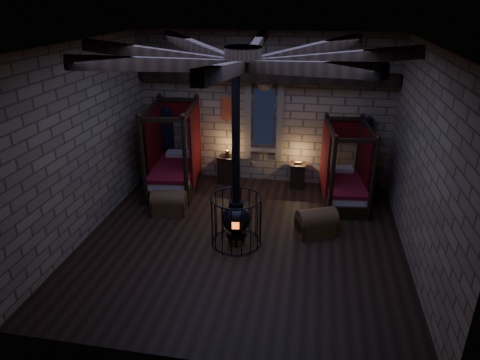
% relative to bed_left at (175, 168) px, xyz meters
% --- Properties ---
extents(room, '(7.02, 7.02, 4.29)m').
position_rel_bed_left_xyz_m(room, '(2.35, -2.38, 3.16)').
color(room, black).
rests_on(room, ground).
extents(bed_left, '(1.44, 2.37, 2.36)m').
position_rel_bed_left_xyz_m(bed_left, '(0.00, 0.00, 0.00)').
color(bed_left, black).
rests_on(bed_left, ground).
extents(bed_right, '(1.25, 2.07, 2.06)m').
position_rel_bed_left_xyz_m(bed_right, '(4.61, -0.06, -0.07)').
color(bed_right, black).
rests_on(bed_right, ground).
extents(trunk_left, '(0.90, 0.63, 0.62)m').
position_rel_bed_left_xyz_m(trunk_left, '(0.32, -1.52, -0.31)').
color(trunk_left, '#55381A').
rests_on(trunk_left, ground).
extents(trunk_right, '(1.01, 0.86, 0.64)m').
position_rel_bed_left_xyz_m(trunk_right, '(3.95, -1.89, -0.30)').
color(trunk_right, '#55381A').
rests_on(trunk_right, ground).
extents(nightstand_left, '(0.57, 0.55, 0.98)m').
position_rel_bed_left_xyz_m(nightstand_left, '(1.36, 0.64, -0.17)').
color(nightstand_left, black).
rests_on(nightstand_left, ground).
extents(nightstand_right, '(0.45, 0.43, 0.76)m').
position_rel_bed_left_xyz_m(nightstand_right, '(3.38, 0.64, -0.22)').
color(nightstand_right, black).
rests_on(nightstand_right, ground).
extents(stove, '(1.10, 1.10, 4.05)m').
position_rel_bed_left_xyz_m(stove, '(2.24, -2.61, 0.08)').
color(stove, black).
rests_on(stove, ground).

